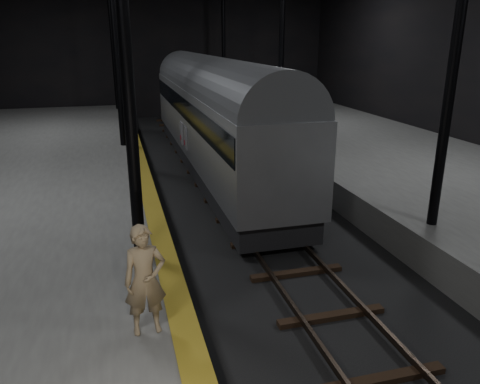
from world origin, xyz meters
name	(u,v)px	position (x,y,z in m)	size (l,w,h in m)	color
ground	(252,219)	(0.00, 0.00, 0.00)	(44.00, 44.00, 0.00)	black
platform_left	(2,228)	(-7.50, 0.00, 0.50)	(9.00, 43.80, 1.00)	#4F4F4D
platform_right	(447,186)	(7.50, 0.00, 0.50)	(9.00, 43.80, 1.00)	#4F4F4D
tactile_strip	(150,198)	(-3.25, 0.00, 1.00)	(0.50, 43.80, 0.01)	olive
track	(252,217)	(0.00, 0.00, 0.07)	(2.40, 43.00, 0.24)	#3F3328
train	(213,111)	(0.00, 5.98, 2.71)	(2.73, 18.18, 4.86)	#919398
woman	(145,280)	(-3.85, -6.88, 1.95)	(0.69, 0.45, 1.89)	#907958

